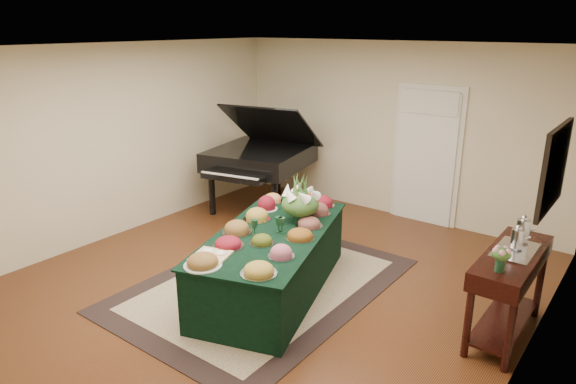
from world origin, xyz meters
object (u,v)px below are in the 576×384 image
Objects in this scene: mahogany_sideboard at (511,272)px; buffet_table at (272,262)px; floral_centerpiece at (300,199)px; grand_piano at (260,157)px.

buffet_table is at bearing -163.63° from mahogany_sideboard.
buffet_table is at bearing -97.75° from floral_centerpiece.
floral_centerpiece is at bearing -174.08° from mahogany_sideboard.
buffet_table is at bearing -47.46° from grand_piano.
mahogany_sideboard reaches higher than buffet_table.
floral_centerpiece reaches higher than mahogany_sideboard.
grand_piano is 4.50m from mahogany_sideboard.
floral_centerpiece is 2.57m from grand_piano.
grand_piano is (-1.92, 2.09, 0.51)m from buffet_table.
grand_piano is at bearing 132.54° from buffet_table.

